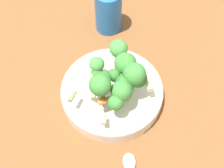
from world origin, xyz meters
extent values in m
plane|color=brown|center=(0.00, 0.00, 0.00)|extent=(3.00, 3.00, 0.00)
cylinder|color=silver|center=(0.00, 0.00, 0.02)|extent=(0.22, 0.22, 0.03)
torus|color=silver|center=(0.00, 0.00, 0.03)|extent=(0.22, 0.22, 0.01)
cylinder|color=#8CB766|center=(-0.03, -0.01, 0.04)|extent=(0.01, 0.01, 0.01)
sphere|color=#33722D|center=(-0.03, -0.01, 0.06)|extent=(0.03, 0.03, 0.03)
cylinder|color=#8CB766|center=(0.04, 0.02, 0.08)|extent=(0.02, 0.02, 0.01)
sphere|color=#3D8438|center=(0.04, 0.02, 0.11)|extent=(0.05, 0.05, 0.05)
cylinder|color=#8CB766|center=(0.04, -0.02, 0.06)|extent=(0.01, 0.01, 0.02)
sphere|color=#3D8438|center=(0.04, -0.02, 0.09)|extent=(0.04, 0.04, 0.04)
cylinder|color=#8CB766|center=(0.03, 0.00, 0.06)|extent=(0.01, 0.01, 0.02)
sphere|color=#33722D|center=(0.03, 0.00, 0.09)|extent=(0.04, 0.04, 0.04)
cylinder|color=#8CB766|center=(-0.04, 0.06, 0.06)|extent=(0.01, 0.01, 0.02)
sphere|color=#479342|center=(-0.04, 0.06, 0.08)|extent=(0.04, 0.04, 0.04)
cylinder|color=#8CB766|center=(-0.04, 0.00, 0.06)|extent=(0.01, 0.01, 0.01)
sphere|color=#479342|center=(-0.04, 0.00, 0.08)|extent=(0.03, 0.03, 0.03)
cylinder|color=#8CB766|center=(0.01, 0.03, 0.07)|extent=(0.02, 0.02, 0.02)
sphere|color=#3D8438|center=(0.01, 0.03, 0.10)|extent=(0.05, 0.05, 0.05)
cylinder|color=#8CB766|center=(0.00, -0.02, 0.08)|extent=(0.01, 0.01, 0.01)
sphere|color=#33722D|center=(0.00, -0.02, 0.10)|extent=(0.03, 0.03, 0.03)
cylinder|color=#8CB766|center=(0.01, 0.00, 0.08)|extent=(0.01, 0.01, 0.01)
sphere|color=#33722D|center=(0.01, 0.00, 0.09)|extent=(0.03, 0.03, 0.03)
cylinder|color=#8CB766|center=(0.05, -0.04, 0.06)|extent=(0.01, 0.01, 0.01)
sphere|color=#3D8438|center=(0.05, -0.04, 0.08)|extent=(0.03, 0.03, 0.03)
cylinder|color=#8CB766|center=(0.01, -0.04, 0.08)|extent=(0.02, 0.02, 0.02)
sphere|color=#3D8438|center=(0.01, -0.04, 0.11)|extent=(0.04, 0.04, 0.04)
cylinder|color=#8CB766|center=(0.04, 0.03, 0.06)|extent=(0.01, 0.01, 0.01)
sphere|color=#33722D|center=(0.04, 0.03, 0.09)|extent=(0.04, 0.04, 0.04)
cylinder|color=beige|center=(0.01, 0.07, 0.05)|extent=(0.02, 0.01, 0.01)
cylinder|color=beige|center=(-0.04, -0.02, 0.07)|extent=(0.02, 0.03, 0.01)
cylinder|color=#729E4C|center=(-0.03, -0.08, 0.07)|extent=(0.02, 0.03, 0.01)
cylinder|color=orange|center=(0.03, -0.05, 0.07)|extent=(0.02, 0.03, 0.01)
cylinder|color=orange|center=(0.01, -0.04, 0.07)|extent=(0.03, 0.03, 0.01)
cylinder|color=beige|center=(-0.04, 0.00, 0.05)|extent=(0.02, 0.02, 0.01)
cylinder|color=beige|center=(-0.04, -0.02, 0.05)|extent=(0.02, 0.01, 0.01)
cylinder|color=beige|center=(0.07, 0.04, 0.07)|extent=(0.02, 0.02, 0.01)
cylinder|color=beige|center=(0.05, -0.07, 0.06)|extent=(0.02, 0.02, 0.01)
cylinder|color=beige|center=(-0.01, -0.05, 0.06)|extent=(0.02, 0.02, 0.01)
cylinder|color=#2366B2|center=(-0.15, 0.14, 0.06)|extent=(0.07, 0.07, 0.11)
ellipsoid|color=silver|center=(0.13, -0.08, 0.01)|extent=(0.04, 0.04, 0.01)
camera|label=1|loc=(0.24, -0.25, 0.60)|focal=50.00mm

